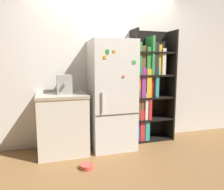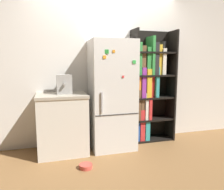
# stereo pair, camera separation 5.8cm
# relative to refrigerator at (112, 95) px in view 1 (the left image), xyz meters

# --- Properties ---
(ground_plane) EXTENTS (16.00, 16.00, 0.00)m
(ground_plane) POSITION_rel_refrigerator_xyz_m (0.00, -0.14, -0.86)
(ground_plane) COLOR olive
(wall_back) EXTENTS (8.00, 0.05, 2.60)m
(wall_back) POSITION_rel_refrigerator_xyz_m (0.00, 0.33, 0.44)
(wall_back) COLOR white
(wall_back) RESTS_ON ground_plane
(refrigerator) EXTENTS (0.69, 0.64, 1.73)m
(refrigerator) POSITION_rel_refrigerator_xyz_m (0.00, 0.00, 0.00)
(refrigerator) COLOR white
(refrigerator) RESTS_ON ground_plane
(bookshelf) EXTENTS (0.75, 0.35, 1.93)m
(bookshelf) POSITION_rel_refrigerator_xyz_m (0.70, 0.16, 0.09)
(bookshelf) COLOR black
(bookshelf) RESTS_ON ground_plane
(kitchen_counter) EXTENTS (0.75, 0.64, 0.91)m
(kitchen_counter) POSITION_rel_refrigerator_xyz_m (-0.79, -0.00, -0.41)
(kitchen_counter) COLOR silver
(kitchen_counter) RESTS_ON ground_plane
(espresso_machine) EXTENTS (0.22, 0.28, 0.29)m
(espresso_machine) POSITION_rel_refrigerator_xyz_m (-0.74, 0.04, 0.19)
(espresso_machine) COLOR #A5A39E
(espresso_machine) RESTS_ON kitchen_counter
(pet_bowl) EXTENTS (0.18, 0.18, 0.06)m
(pet_bowl) POSITION_rel_refrigerator_xyz_m (-0.54, -0.63, -0.83)
(pet_bowl) COLOR #D84C3F
(pet_bowl) RESTS_ON ground_plane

